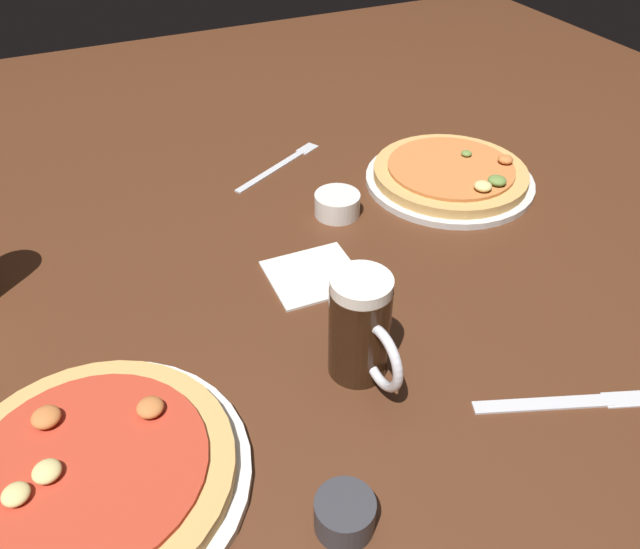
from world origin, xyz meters
TOP-DOWN VIEW (x-y plane):
  - ground_plane at (0.00, 0.00)m, footprint 2.40×2.40m
  - pizza_plate_near at (-0.36, -0.20)m, footprint 0.34×0.34m
  - pizza_plate_far at (0.34, 0.16)m, footprint 0.31×0.31m
  - beer_mug_dark at (-0.03, -0.17)m, footprint 0.07×0.13m
  - ramekin_sauce at (0.11, 0.16)m, footprint 0.08×0.08m
  - ramekin_butter at (-0.14, -0.35)m, footprint 0.06×0.06m
  - napkin_folded at (0.00, 0.02)m, footprint 0.14×0.13m
  - fork_left at (0.08, 0.36)m, footprint 0.21×0.13m
  - knife_right at (0.17, -0.32)m, footprint 0.21×0.10m

SIDE VIEW (x-z plane):
  - ground_plane at x=0.00m, z-range -0.03..0.00m
  - fork_left at x=0.08m, z-range 0.00..0.01m
  - knife_right at x=0.17m, z-range 0.00..0.01m
  - napkin_folded at x=0.00m, z-range 0.00..0.01m
  - pizza_plate_near at x=-0.36m, z-range -0.01..0.04m
  - pizza_plate_far at x=0.34m, z-range -0.01..0.04m
  - ramekin_sauce at x=0.11m, z-range 0.00..0.04m
  - ramekin_butter at x=-0.14m, z-range 0.00..0.04m
  - beer_mug_dark at x=-0.03m, z-range 0.00..0.14m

